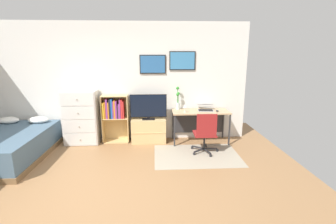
{
  "coord_description": "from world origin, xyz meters",
  "views": [
    {
      "loc": [
        0.91,
        -3.29,
        2.01
      ],
      "look_at": [
        1.18,
        1.5,
        0.86
      ],
      "focal_mm": 26.35,
      "sensor_mm": 36.0,
      "label": 1
    }
  ],
  "objects_px": {
    "bookshelf": "(114,114)",
    "desk": "(200,116)",
    "bed": "(6,146)",
    "bamboo_vase": "(178,100)",
    "dresser": "(81,117)",
    "computer_mouse": "(217,111)",
    "office_chair": "(205,132)",
    "laptop": "(205,108)",
    "television": "(148,107)",
    "wine_glass": "(185,106)",
    "tv_stand": "(149,130)"
  },
  "relations": [
    {
      "from": "bed",
      "to": "desk",
      "type": "bearing_deg",
      "value": 12.17
    },
    {
      "from": "bamboo_vase",
      "to": "laptop",
      "type": "bearing_deg",
      "value": -10.03
    },
    {
      "from": "computer_mouse",
      "to": "wine_glass",
      "type": "height_order",
      "value": "wine_glass"
    },
    {
      "from": "bed",
      "to": "office_chair",
      "type": "distance_m",
      "value": 3.92
    },
    {
      "from": "television",
      "to": "bamboo_vase",
      "type": "bearing_deg",
      "value": 9.91
    },
    {
      "from": "laptop",
      "to": "computer_mouse",
      "type": "distance_m",
      "value": 0.28
    },
    {
      "from": "tv_stand",
      "to": "television",
      "type": "distance_m",
      "value": 0.56
    },
    {
      "from": "bamboo_vase",
      "to": "television",
      "type": "bearing_deg",
      "value": -170.09
    },
    {
      "from": "office_chair",
      "to": "laptop",
      "type": "relative_size",
      "value": 2.11
    },
    {
      "from": "dresser",
      "to": "computer_mouse",
      "type": "height_order",
      "value": "dresser"
    },
    {
      "from": "dresser",
      "to": "desk",
      "type": "distance_m",
      "value": 2.68
    },
    {
      "from": "desk",
      "to": "laptop",
      "type": "xyz_separation_m",
      "value": [
        0.12,
        -0.01,
        0.2
      ]
    },
    {
      "from": "office_chair",
      "to": "bamboo_vase",
      "type": "height_order",
      "value": "bamboo_vase"
    },
    {
      "from": "office_chair",
      "to": "computer_mouse",
      "type": "bearing_deg",
      "value": 59.12
    },
    {
      "from": "bed",
      "to": "wine_glass",
      "type": "relative_size",
      "value": 11.27
    },
    {
      "from": "bed",
      "to": "tv_stand",
      "type": "xyz_separation_m",
      "value": [
        2.75,
        0.81,
        0.0
      ]
    },
    {
      "from": "dresser",
      "to": "wine_glass",
      "type": "distance_m",
      "value": 2.33
    },
    {
      "from": "bamboo_vase",
      "to": "office_chair",
      "type": "bearing_deg",
      "value": -60.95
    },
    {
      "from": "television",
      "to": "bamboo_vase",
      "type": "distance_m",
      "value": 0.7
    },
    {
      "from": "dresser",
      "to": "bamboo_vase",
      "type": "xyz_separation_m",
      "value": [
        2.18,
        0.11,
        0.36
      ]
    },
    {
      "from": "laptop",
      "to": "computer_mouse",
      "type": "bearing_deg",
      "value": -25.94
    },
    {
      "from": "bed",
      "to": "tv_stand",
      "type": "bearing_deg",
      "value": 17.02
    },
    {
      "from": "tv_stand",
      "to": "laptop",
      "type": "xyz_separation_m",
      "value": [
        1.3,
        -0.01,
        0.53
      ]
    },
    {
      "from": "bed",
      "to": "dresser",
      "type": "xyz_separation_m",
      "value": [
        1.25,
        0.79,
        0.34
      ]
    },
    {
      "from": "dresser",
      "to": "wine_glass",
      "type": "xyz_separation_m",
      "value": [
        2.31,
        -0.17,
        0.27
      ]
    },
    {
      "from": "dresser",
      "to": "bed",
      "type": "bearing_deg",
      "value": -147.53
    },
    {
      "from": "bed",
      "to": "computer_mouse",
      "type": "xyz_separation_m",
      "value": [
        4.3,
        0.65,
        0.49
      ]
    },
    {
      "from": "bookshelf",
      "to": "computer_mouse",
      "type": "relative_size",
      "value": 10.5
    },
    {
      "from": "television",
      "to": "laptop",
      "type": "distance_m",
      "value": 1.3
    },
    {
      "from": "tv_stand",
      "to": "wine_glass",
      "type": "bearing_deg",
      "value": -12.89
    },
    {
      "from": "computer_mouse",
      "to": "bamboo_vase",
      "type": "bearing_deg",
      "value": 163.39
    },
    {
      "from": "tv_stand",
      "to": "office_chair",
      "type": "bearing_deg",
      "value": -33.65
    },
    {
      "from": "bamboo_vase",
      "to": "bed",
      "type": "bearing_deg",
      "value": -165.22
    },
    {
      "from": "bookshelf",
      "to": "laptop",
      "type": "bearing_deg",
      "value": -1.56
    },
    {
      "from": "tv_stand",
      "to": "desk",
      "type": "relative_size",
      "value": 0.61
    },
    {
      "from": "computer_mouse",
      "to": "bamboo_vase",
      "type": "xyz_separation_m",
      "value": [
        -0.86,
        0.26,
        0.21
      ]
    },
    {
      "from": "bed",
      "to": "bamboo_vase",
      "type": "height_order",
      "value": "bamboo_vase"
    },
    {
      "from": "desk",
      "to": "laptop",
      "type": "relative_size",
      "value": 3.15
    },
    {
      "from": "bed",
      "to": "tv_stand",
      "type": "height_order",
      "value": "bed"
    },
    {
      "from": "bed",
      "to": "office_chair",
      "type": "bearing_deg",
      "value": 1.17
    },
    {
      "from": "desk",
      "to": "bamboo_vase",
      "type": "height_order",
      "value": "bamboo_vase"
    },
    {
      "from": "computer_mouse",
      "to": "office_chair",
      "type": "bearing_deg",
      "value": -121.99
    },
    {
      "from": "computer_mouse",
      "to": "laptop",
      "type": "bearing_deg",
      "value": 148.31
    },
    {
      "from": "bookshelf",
      "to": "desk",
      "type": "bearing_deg",
      "value": -1.43
    },
    {
      "from": "bookshelf",
      "to": "office_chair",
      "type": "distance_m",
      "value": 2.11
    },
    {
      "from": "dresser",
      "to": "bookshelf",
      "type": "bearing_deg",
      "value": 4.47
    },
    {
      "from": "bed",
      "to": "dresser",
      "type": "bearing_deg",
      "value": 33.11
    },
    {
      "from": "tv_stand",
      "to": "bamboo_vase",
      "type": "relative_size",
      "value": 1.48
    },
    {
      "from": "bookshelf",
      "to": "desk",
      "type": "distance_m",
      "value": 1.96
    },
    {
      "from": "bed",
      "to": "bookshelf",
      "type": "bearing_deg",
      "value": 23.92
    }
  ]
}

